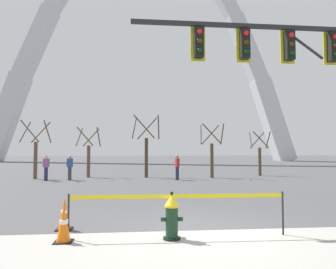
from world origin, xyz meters
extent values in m
plane|color=#474749|center=(0.00, 0.00, 0.00)|extent=(240.00, 240.00, 0.00)
cylinder|color=black|center=(-0.70, -0.77, 0.03)|extent=(0.36, 0.36, 0.05)
cylinder|color=#14331E|center=(-0.70, -0.77, 0.36)|extent=(0.26, 0.26, 0.62)
cylinder|color=gold|center=(-0.70, -0.77, 0.69)|extent=(0.30, 0.30, 0.04)
cone|color=gold|center=(-0.70, -0.77, 0.82)|extent=(0.30, 0.30, 0.22)
cylinder|color=black|center=(-0.70, -0.77, 0.96)|extent=(0.06, 0.06, 0.06)
cylinder|color=#14331E|center=(-0.88, -0.77, 0.42)|extent=(0.10, 0.09, 0.09)
cylinder|color=#14331E|center=(-0.52, -0.77, 0.42)|extent=(0.10, 0.09, 0.09)
cylinder|color=#14331E|center=(-0.70, -0.57, 0.33)|extent=(0.13, 0.14, 0.13)
cylinder|color=black|center=(-0.70, -0.49, 0.33)|extent=(0.15, 0.03, 0.15)
cylinder|color=#232326|center=(-2.85, -0.57, 0.48)|extent=(0.04, 0.04, 0.95)
cylinder|color=#232326|center=(1.76, -0.67, 0.48)|extent=(0.04, 0.04, 0.95)
cube|color=yellow|center=(-0.54, -0.62, 0.87)|extent=(4.61, 0.11, 0.08)
cube|color=black|center=(-2.90, -0.76, 0.01)|extent=(0.36, 0.36, 0.03)
cone|color=orange|center=(-2.90, -0.76, 0.38)|extent=(0.28, 0.28, 0.70)
cylinder|color=white|center=(-2.90, -0.76, 0.42)|extent=(0.17, 0.17, 0.08)
cube|color=black|center=(-3.12, 0.31, 0.01)|extent=(0.36, 0.36, 0.03)
cone|color=orange|center=(-3.12, 0.31, 0.38)|extent=(0.28, 0.28, 0.70)
cylinder|color=white|center=(-3.12, 0.31, 0.42)|extent=(0.17, 0.17, 0.08)
cube|color=#232326|center=(2.17, 1.61, 5.60)|extent=(7.60, 0.12, 0.12)
cylinder|color=#232326|center=(3.69, 1.61, 5.05)|extent=(1.11, 0.08, 0.81)
cube|color=black|center=(4.57, 1.61, 5.05)|extent=(0.26, 0.24, 0.90)
cube|color=gold|center=(4.57, 1.75, 5.05)|extent=(0.44, 0.03, 1.04)
sphere|color=red|center=(4.57, 1.48, 5.33)|extent=(0.16, 0.16, 0.16)
sphere|color=#392706|center=(4.57, 1.48, 5.05)|extent=(0.16, 0.16, 0.16)
sphere|color=black|center=(4.57, 1.48, 4.77)|extent=(0.16, 0.16, 0.16)
cube|color=black|center=(3.17, 1.61, 5.05)|extent=(0.26, 0.24, 0.90)
cube|color=gold|center=(3.17, 1.75, 5.05)|extent=(0.44, 0.03, 1.04)
sphere|color=red|center=(3.17, 1.48, 5.33)|extent=(0.16, 0.16, 0.16)
sphere|color=#392706|center=(3.17, 1.48, 5.05)|extent=(0.16, 0.16, 0.16)
sphere|color=black|center=(3.17, 1.48, 4.77)|extent=(0.16, 0.16, 0.16)
cube|color=black|center=(1.77, 1.61, 5.05)|extent=(0.26, 0.24, 0.90)
cube|color=gold|center=(1.77, 1.75, 5.05)|extent=(0.44, 0.03, 1.04)
sphere|color=red|center=(1.77, 1.48, 5.33)|extent=(0.16, 0.16, 0.16)
sphere|color=#392706|center=(1.77, 1.48, 5.05)|extent=(0.16, 0.16, 0.16)
sphere|color=black|center=(1.77, 1.48, 4.77)|extent=(0.16, 0.16, 0.16)
cube|color=black|center=(0.37, 1.61, 5.05)|extent=(0.26, 0.24, 0.90)
cube|color=gold|center=(0.37, 1.75, 5.05)|extent=(0.44, 0.03, 1.04)
sphere|color=red|center=(0.37, 1.48, 5.33)|extent=(0.16, 0.16, 0.16)
sphere|color=#392706|center=(0.37, 1.48, 5.05)|extent=(0.16, 0.16, 0.16)
sphere|color=black|center=(0.37, 1.48, 4.77)|extent=(0.16, 0.16, 0.16)
cube|color=silver|center=(-24.30, 50.12, 7.61)|extent=(7.93, 3.19, 16.28)
cube|color=silver|center=(-19.44, 50.12, 21.30)|extent=(7.55, 2.86, 13.32)
cube|color=silver|center=(19.44, 50.12, 21.30)|extent=(7.55, 2.86, 13.32)
cube|color=silver|center=(24.30, 50.12, 7.61)|extent=(7.93, 3.19, 16.28)
cylinder|color=brown|center=(-8.14, 14.36, 1.23)|extent=(0.24, 0.24, 2.47)
cylinder|color=brown|center=(-8.89, 14.51, 3.14)|extent=(0.34, 1.33, 1.48)
cylinder|color=brown|center=(-7.38, 14.29, 3.14)|extent=(0.21, 1.34, 1.48)
cylinder|color=brown|center=(-8.06, 15.13, 3.14)|extent=(1.34, 0.21, 1.48)
cylinder|color=brown|center=(-8.31, 13.61, 3.14)|extent=(1.33, 0.37, 1.48)
cylinder|color=brown|center=(-4.83, 15.34, 1.12)|extent=(0.24, 0.24, 2.24)
cylinder|color=brown|center=(-5.51, 15.48, 2.85)|extent=(0.32, 1.22, 1.35)
cylinder|color=brown|center=(-4.13, 15.27, 2.85)|extent=(0.20, 1.23, 1.35)
cylinder|color=brown|center=(-4.76, 16.03, 2.85)|extent=(1.23, 0.20, 1.35)
cylinder|color=brown|center=(-4.98, 14.66, 2.85)|extent=(1.21, 0.34, 1.35)
cylinder|color=#473323|center=(-0.77, 14.85, 1.38)|extent=(0.24, 0.24, 2.76)
cylinder|color=#473323|center=(-1.61, 15.02, 3.52)|extent=(0.37, 1.48, 1.65)
cylinder|color=#473323|center=(0.08, 14.76, 3.52)|extent=(0.23, 1.50, 1.65)
cylinder|color=#473323|center=(-0.69, 15.71, 3.52)|extent=(1.50, 0.23, 1.65)
cylinder|color=#473323|center=(-0.96, 14.01, 3.52)|extent=(1.48, 0.40, 1.65)
cylinder|color=brown|center=(3.75, 14.12, 1.19)|extent=(0.24, 0.24, 2.37)
cylinder|color=brown|center=(3.02, 14.26, 3.02)|extent=(0.33, 1.28, 1.43)
cylinder|color=brown|center=(4.48, 14.04, 3.02)|extent=(0.21, 1.30, 1.43)
cylinder|color=brown|center=(3.82, 14.85, 3.02)|extent=(1.30, 0.21, 1.43)
cylinder|color=brown|center=(3.59, 13.40, 3.02)|extent=(1.28, 0.36, 1.43)
cylinder|color=brown|center=(7.80, 15.64, 1.05)|extent=(0.24, 0.24, 2.11)
cylinder|color=brown|center=(7.15, 15.76, 2.68)|extent=(0.31, 1.15, 1.27)
cylinder|color=brown|center=(8.45, 15.57, 2.68)|extent=(0.19, 1.16, 1.27)
cylinder|color=brown|center=(7.86, 16.29, 2.68)|extent=(1.16, 0.19, 1.27)
cylinder|color=brown|center=(7.66, 15.00, 2.68)|extent=(1.15, 0.33, 1.27)
cylinder|color=#232847|center=(-7.08, 13.04, 0.42)|extent=(0.22, 0.22, 0.84)
cube|color=#995193|center=(-7.08, 13.04, 1.11)|extent=(0.39, 0.30, 0.54)
sphere|color=beige|center=(-7.08, 13.04, 1.49)|extent=(0.20, 0.20, 0.20)
cylinder|color=#38383D|center=(-5.66, 13.18, 0.42)|extent=(0.22, 0.22, 0.84)
cube|color=#2D4C99|center=(-5.66, 13.18, 1.11)|extent=(0.36, 0.24, 0.54)
sphere|color=tan|center=(-5.66, 13.18, 1.49)|extent=(0.20, 0.20, 0.20)
cylinder|color=#232847|center=(1.15, 12.70, 0.42)|extent=(0.22, 0.22, 0.84)
cube|color=#B22323|center=(1.15, 12.70, 1.11)|extent=(0.27, 0.38, 0.54)
sphere|color=#936B4C|center=(1.15, 12.70, 1.49)|extent=(0.20, 0.20, 0.20)
camera|label=1|loc=(-1.44, -7.39, 1.84)|focal=33.72mm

